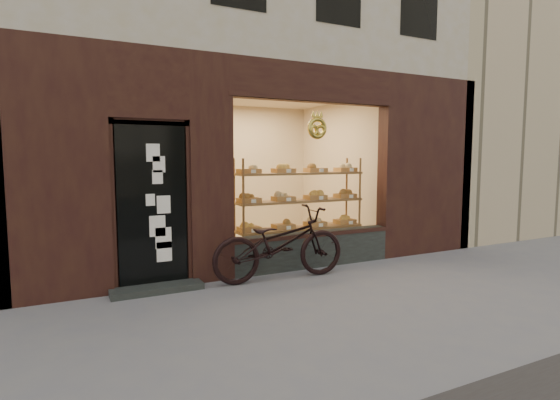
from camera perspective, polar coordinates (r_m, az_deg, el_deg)
ground at (r=5.06m, az=12.53°, el=-14.33°), size 90.00×90.00×0.00m
neighbor_right at (r=15.86m, az=27.94°, el=15.11°), size 12.00×7.00×9.00m
display_shelf at (r=7.18m, az=2.58°, el=-1.22°), size 2.20×0.45×1.70m
bicycle at (r=6.13m, az=-0.02°, el=-5.71°), size 1.98×0.78×1.02m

